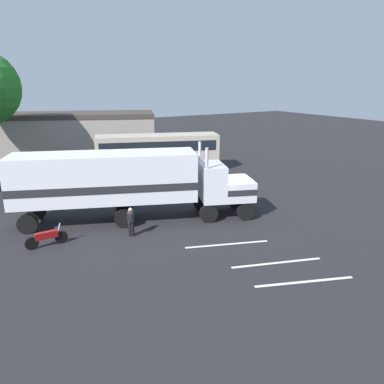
{
  "coord_description": "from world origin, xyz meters",
  "views": [
    {
      "loc": [
        -13.63,
        -17.69,
        8.16
      ],
      "look_at": [
        -2.54,
        0.94,
        1.6
      ],
      "focal_mm": 34.73,
      "sensor_mm": 36.0,
      "label": 1
    }
  ],
  "objects_px": {
    "semi_truck": "(125,180)",
    "person_bystander": "(131,221)",
    "motorcycle": "(47,237)",
    "parked_bus": "(158,149)",
    "parked_car": "(42,187)"
  },
  "relations": [
    {
      "from": "parked_car",
      "to": "motorcycle",
      "type": "xyz_separation_m",
      "value": [
        -1.28,
        -8.83,
        -0.33
      ]
    },
    {
      "from": "person_bystander",
      "to": "motorcycle",
      "type": "relative_size",
      "value": 0.77
    },
    {
      "from": "semi_truck",
      "to": "person_bystander",
      "type": "distance_m",
      "value": 2.94
    },
    {
      "from": "parked_car",
      "to": "parked_bus",
      "type": "bearing_deg",
      "value": 15.35
    },
    {
      "from": "motorcycle",
      "to": "person_bystander",
      "type": "bearing_deg",
      "value": -13.38
    },
    {
      "from": "parked_car",
      "to": "motorcycle",
      "type": "distance_m",
      "value": 8.92
    },
    {
      "from": "motorcycle",
      "to": "semi_truck",
      "type": "bearing_deg",
      "value": 15.89
    },
    {
      "from": "semi_truck",
      "to": "person_bystander",
      "type": "height_order",
      "value": "semi_truck"
    },
    {
      "from": "parked_car",
      "to": "motorcycle",
      "type": "height_order",
      "value": "parked_car"
    },
    {
      "from": "parked_bus",
      "to": "parked_car",
      "type": "distance_m",
      "value": 11.14
    },
    {
      "from": "parked_bus",
      "to": "motorcycle",
      "type": "distance_m",
      "value": 16.84
    },
    {
      "from": "semi_truck",
      "to": "parked_bus",
      "type": "bearing_deg",
      "value": 55.48
    },
    {
      "from": "parked_bus",
      "to": "semi_truck",
      "type": "bearing_deg",
      "value": -124.52
    },
    {
      "from": "semi_truck",
      "to": "person_bystander",
      "type": "xyz_separation_m",
      "value": [
        -0.64,
        -2.36,
        -1.63
      ]
    },
    {
      "from": "motorcycle",
      "to": "parked_bus",
      "type": "bearing_deg",
      "value": 44.52
    }
  ]
}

